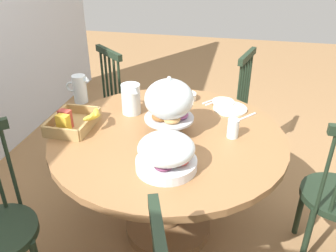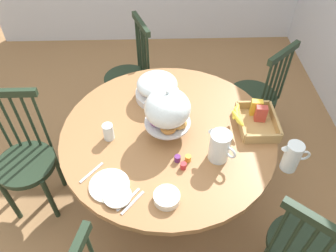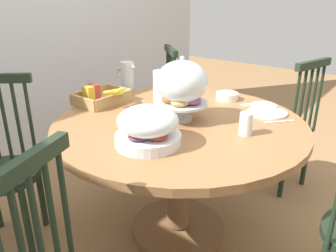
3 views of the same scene
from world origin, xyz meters
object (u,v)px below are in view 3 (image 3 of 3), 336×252
milk_pitcher (127,76)px  windsor_chair_near_window (4,172)px  windsor_chair_host_seat (155,111)px  orange_juice_pitcher (163,88)px  pastry_stand_with_dome (182,85)px  fruit_platter_covered (148,127)px  cereal_bowl (227,96)px  china_plate_small (264,106)px  drinking_glass (246,124)px  cereal_basket (102,97)px  windsor_chair_far_side (285,129)px  dining_table (179,151)px  china_plate_large (267,112)px

milk_pitcher → windsor_chair_near_window: bearing=175.8°
windsor_chair_host_seat → orange_juice_pitcher: 0.72m
pastry_stand_with_dome → fruit_platter_covered: 0.36m
milk_pitcher → windsor_chair_host_seat: bearing=7.9°
cereal_bowl → china_plate_small: bearing=-94.8°
windsor_chair_near_window → drinking_glass: size_ratio=8.86×
drinking_glass → cereal_basket: bearing=96.0°
cereal_basket → milk_pitcher: bearing=18.8°
milk_pitcher → windsor_chair_far_side: bearing=-56.3°
dining_table → windsor_chair_host_seat: windsor_chair_host_seat is taller
windsor_chair_far_side → pastry_stand_with_dome: (-0.92, 0.28, 0.48)m
pastry_stand_with_dome → china_plate_large: bearing=-40.6°
fruit_platter_covered → drinking_glass: bearing=-38.7°
china_plate_large → dining_table: bearing=140.1°
windsor_chair_near_window → china_plate_small: size_ratio=6.50×
dining_table → cereal_basket: cereal_basket is taller
cereal_basket → drinking_glass: cereal_basket is taller
windsor_chair_host_seat → china_plate_large: 1.12m
milk_pitcher → fruit_platter_covered: bearing=-130.5°
cereal_basket → china_plate_large: bearing=-63.1°
dining_table → orange_juice_pitcher: (0.21, 0.28, 0.27)m
dining_table → china_plate_small: 0.58m
orange_juice_pitcher → drinking_glass: 0.67m
dining_table → drinking_glass: (0.04, -0.36, 0.24)m
windsor_chair_near_window → cereal_bowl: (1.12, -0.76, 0.31)m
windsor_chair_far_side → china_plate_small: 0.56m
windsor_chair_near_window → windsor_chair_host_seat: size_ratio=1.00×
windsor_chair_host_seat → pastry_stand_with_dome: 1.08m
fruit_platter_covered → cereal_bowl: bearing=2.9°
windsor_chair_near_window → cereal_bowl: bearing=-34.1°
dining_table → china_plate_small: bearing=-30.7°
windsor_chair_far_side → cereal_basket: (-0.99, 0.83, 0.33)m
cereal_basket → cereal_bowl: bearing=-46.6°
windsor_chair_host_seat → pastry_stand_with_dome: size_ratio=2.83×
windsor_chair_near_window → fruit_platter_covered: 0.94m
fruit_platter_covered → dining_table: bearing=10.9°
windsor_chair_far_side → fruit_platter_covered: windsor_chair_far_side is taller
fruit_platter_covered → orange_juice_pitcher: 0.65m
pastry_stand_with_dome → cereal_basket: pastry_stand_with_dome is taller
windsor_chair_near_window → china_plate_small: bearing=-42.8°
china_plate_large → cereal_basket: bearing=116.9°
windsor_chair_host_seat → cereal_bowl: size_ratio=6.96×
windsor_chair_near_window → drinking_glass: bearing=-58.5°
windsor_chair_far_side → drinking_glass: windsor_chair_far_side is taller
cereal_basket → china_plate_large: 0.99m
milk_pitcher → china_plate_small: 0.97m
dining_table → drinking_glass: drinking_glass is taller
china_plate_large → china_plate_small: china_plate_small is taller
dining_table → cereal_basket: size_ratio=4.26×
windsor_chair_far_side → windsor_chair_host_seat: same height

